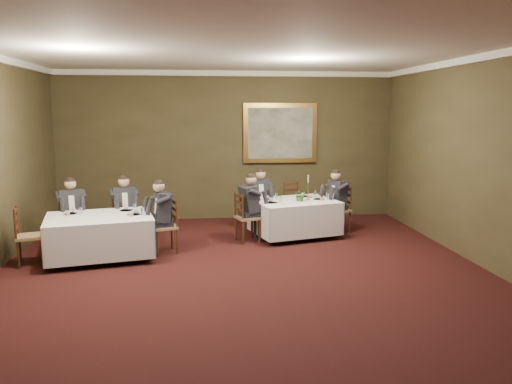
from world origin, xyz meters
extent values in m
plane|color=black|center=(0.00, 0.00, 0.00)|extent=(10.00, 10.00, 0.00)
cube|color=silver|center=(0.00, 0.00, 3.50)|extent=(8.00, 10.00, 0.10)
cube|color=#362E1B|center=(0.00, 5.00, 1.75)|extent=(8.00, 0.10, 3.50)
cube|color=#362E1B|center=(0.00, -5.00, 1.75)|extent=(8.00, 0.10, 3.50)
cube|color=white|center=(0.00, 4.95, 3.44)|extent=(8.00, 0.10, 0.12)
cube|color=#321C0D|center=(1.26, 3.00, 0.73)|extent=(1.82, 1.55, 0.04)
cube|color=white|center=(1.26, 3.00, 0.76)|extent=(1.90, 1.62, 0.02)
cube|color=white|center=(1.26, 3.00, 0.42)|extent=(1.92, 1.64, 0.65)
cube|color=#321C0D|center=(-2.43, 1.86, 0.73)|extent=(1.95, 1.62, 0.04)
cube|color=white|center=(-2.43, 1.86, 0.76)|extent=(2.02, 1.69, 0.02)
cube|color=white|center=(-2.43, 1.86, 0.42)|extent=(2.05, 1.71, 0.65)
cube|color=olive|center=(0.62, 3.69, 0.48)|extent=(0.50, 0.48, 0.05)
cube|color=#321C0D|center=(0.58, 3.88, 0.73)|extent=(0.38, 0.09, 0.54)
cube|color=black|center=(0.62, 3.69, 0.86)|extent=(0.46, 0.37, 0.55)
sphere|color=tan|center=(0.62, 3.69, 1.24)|extent=(0.24, 0.24, 0.21)
cube|color=olive|center=(1.47, 3.92, 0.48)|extent=(0.58, 0.57, 0.05)
cube|color=#321C0D|center=(1.39, 4.09, 0.73)|extent=(0.35, 0.19, 0.54)
cube|color=olive|center=(0.26, 2.73, 0.48)|extent=(0.54, 0.55, 0.05)
cube|color=#321C0D|center=(0.08, 2.67, 0.73)|extent=(0.15, 0.37, 0.54)
cube|color=black|center=(0.26, 2.73, 0.86)|extent=(0.43, 0.50, 0.55)
sphere|color=tan|center=(0.26, 2.73, 1.24)|extent=(0.27, 0.27, 0.21)
cube|color=olive|center=(2.25, 3.27, 0.48)|extent=(0.55, 0.56, 0.05)
cube|color=#321C0D|center=(2.43, 3.34, 0.73)|extent=(0.17, 0.37, 0.54)
cube|color=black|center=(2.25, 3.27, 0.86)|extent=(0.44, 0.50, 0.55)
sphere|color=tan|center=(2.25, 3.27, 1.24)|extent=(0.27, 0.27, 0.21)
cube|color=olive|center=(-3.09, 2.66, 0.48)|extent=(0.55, 0.54, 0.05)
cube|color=#321C0D|center=(-3.16, 2.84, 0.73)|extent=(0.37, 0.15, 0.54)
cube|color=black|center=(-3.09, 2.66, 0.86)|extent=(0.50, 0.43, 0.55)
sphere|color=tan|center=(-3.09, 2.66, 1.24)|extent=(0.27, 0.27, 0.21)
cube|color=olive|center=(-2.15, 2.86, 0.48)|extent=(0.54, 0.53, 0.05)
cube|color=#321C0D|center=(-2.20, 3.04, 0.73)|extent=(0.37, 0.14, 0.54)
cube|color=black|center=(-2.15, 2.86, 0.86)|extent=(0.49, 0.42, 0.55)
sphere|color=tan|center=(-2.15, 2.86, 1.24)|extent=(0.26, 0.26, 0.21)
cube|color=olive|center=(-1.33, 2.10, 0.48)|extent=(0.53, 0.54, 0.05)
cube|color=#321C0D|center=(-1.14, 2.15, 0.73)|extent=(0.14, 0.37, 0.54)
cube|color=black|center=(-1.33, 2.10, 0.86)|extent=(0.42, 0.49, 0.55)
sphere|color=tan|center=(-1.33, 2.10, 1.24)|extent=(0.26, 0.26, 0.21)
cube|color=olive|center=(-3.54, 1.63, 0.48)|extent=(0.52, 0.53, 0.05)
cube|color=#321C0D|center=(-3.72, 1.58, 0.73)|extent=(0.13, 0.38, 0.54)
imported|color=#2D5926|center=(1.36, 2.91, 0.91)|extent=(0.28, 0.25, 0.28)
cylinder|color=#B29036|center=(1.55, 3.05, 0.78)|extent=(0.08, 0.08, 0.02)
cylinder|color=#B29036|center=(1.55, 3.05, 0.96)|extent=(0.02, 0.02, 0.35)
cylinder|color=white|center=(1.55, 3.05, 1.22)|extent=(0.02, 0.02, 0.15)
cylinder|color=white|center=(0.74, 3.22, 0.77)|extent=(0.25, 0.25, 0.01)
cylinder|color=white|center=(0.74, 3.37, 0.80)|extent=(0.08, 0.08, 0.05)
cylinder|color=white|center=(0.91, 3.22, 0.83)|extent=(0.06, 0.06, 0.14)
cylinder|color=white|center=(-2.98, 2.13, 0.77)|extent=(0.25, 0.25, 0.01)
cylinder|color=white|center=(-2.98, 2.28, 0.80)|extent=(0.08, 0.08, 0.05)
cylinder|color=white|center=(-2.81, 2.13, 0.83)|extent=(0.06, 0.06, 0.14)
cube|color=gold|center=(1.26, 4.94, 2.05)|extent=(1.77, 0.08, 1.42)
cube|color=#3E442D|center=(1.26, 4.90, 2.05)|extent=(1.55, 0.01, 1.20)
camera|label=1|loc=(-0.64, -6.92, 2.59)|focal=35.00mm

